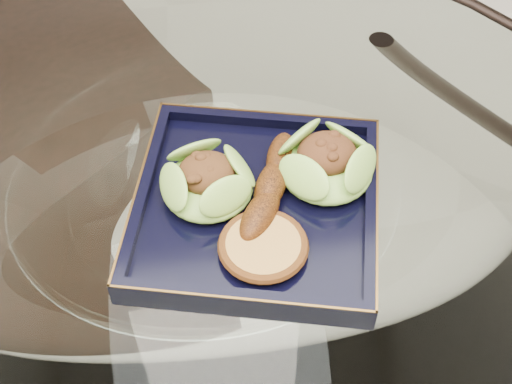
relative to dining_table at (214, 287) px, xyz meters
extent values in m
cylinder|color=white|center=(0.00, 0.00, 0.16)|extent=(1.10, 1.10, 0.01)
torus|color=black|center=(0.00, 0.00, 0.16)|extent=(1.13, 1.13, 0.02)
cylinder|color=black|center=(0.28, 0.28, -0.22)|extent=(0.04, 0.04, 0.75)
cylinder|color=black|center=(-0.28, 0.28, -0.22)|extent=(0.04, 0.04, 0.75)
cube|color=black|center=(-0.22, 0.41, -0.18)|extent=(0.50, 0.50, 0.04)
cube|color=black|center=(-0.29, 0.57, 0.07)|extent=(0.34, 0.17, 0.41)
cylinder|color=black|center=(-0.31, 0.20, -0.40)|extent=(0.03, 0.03, 0.40)
cylinder|color=black|center=(-0.01, 0.33, -0.40)|extent=(0.03, 0.03, 0.40)
cylinder|color=black|center=(-0.14, 0.62, -0.40)|extent=(0.03, 0.03, 0.40)
cube|color=black|center=(0.05, -0.01, 0.17)|extent=(0.33, 0.33, 0.02)
ellipsoid|color=#68A42F|center=(0.00, 0.01, 0.20)|extent=(0.11, 0.11, 0.04)
ellipsoid|color=#66A42F|center=(0.14, 0.01, 0.20)|extent=(0.14, 0.14, 0.04)
ellipsoid|color=#5E2B09|center=(0.07, 0.00, 0.20)|extent=(0.10, 0.16, 0.03)
cylinder|color=#C18A40|center=(0.05, -0.08, 0.19)|extent=(0.11, 0.11, 0.02)
camera|label=1|loc=(-0.02, -0.51, 0.81)|focal=50.00mm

